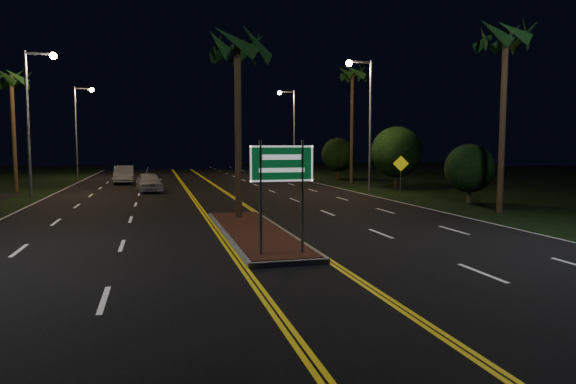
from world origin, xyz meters
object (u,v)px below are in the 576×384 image
object	(u,v)px
shrub_near	(470,168)
warning_sign	(401,169)
palm_left_far	(11,79)
palm_right_near	(506,37)
streetlight_left_mid	(34,106)
shrub_far	(338,155)
palm_right_far	(352,75)
palm_median	(237,47)
streetlight_right_far	(291,123)
streetlight_left_far	(80,121)
shrub_mid	(396,152)
highway_sign	(282,174)
car_far	(124,173)
median_island	(254,232)
streetlight_right_mid	(365,110)
car_near	(149,180)

from	to	relation	value
shrub_near	warning_sign	distance (m)	6.60
palm_left_far	shrub_near	distance (m)	30.35
palm_right_near	streetlight_left_mid	bearing A→B (deg)	148.80
warning_sign	shrub_far	bearing A→B (deg)	106.62
palm_right_far	streetlight_left_mid	bearing A→B (deg)	-165.63
streetlight_left_mid	palm_median	world-z (taller)	streetlight_left_mid
streetlight_right_far	palm_left_far	xyz separation A→B (m)	(-23.41, -14.00, 2.09)
streetlight_left_far	shrub_mid	distance (m)	31.85
palm_left_far	streetlight_left_far	bearing A→B (deg)	82.22
highway_sign	car_far	xyz separation A→B (m)	(-6.04, 31.99, -1.53)
shrub_far	shrub_near	bearing A→B (deg)	-90.78
palm_median	median_island	bearing A→B (deg)	-90.00
palm_left_far	shrub_far	distance (m)	28.30
streetlight_left_mid	streetlight_left_far	xyz separation A→B (m)	(0.00, 20.00, 0.00)
palm_median	palm_left_far	distance (m)	21.69
highway_sign	streetlight_left_far	xyz separation A→B (m)	(-10.61, 41.20, 3.25)
streetlight_left_far	warning_sign	bearing A→B (deg)	-45.28
streetlight_right_mid	shrub_far	distance (m)	14.74
streetlight_left_mid	palm_right_far	distance (m)	24.42
highway_sign	palm_right_far	size ratio (longest dim) A/B	0.31
median_island	highway_sign	xyz separation A→B (m)	(0.00, -4.20, 2.32)
streetlight_left_mid	streetlight_right_mid	world-z (taller)	same
streetlight_right_far	shrub_mid	bearing A→B (deg)	-79.34
highway_sign	shrub_near	size ratio (longest dim) A/B	0.97
palm_right_near	car_far	size ratio (longest dim) A/B	1.78
streetlight_left_far	streetlight_right_mid	bearing A→B (deg)	-46.03
streetlight_left_far	shrub_near	bearing A→B (deg)	-51.21
warning_sign	median_island	bearing A→B (deg)	-112.06
streetlight_right_mid	palm_right_near	bearing A→B (deg)	-81.06
streetlight_right_mid	warning_sign	size ratio (longest dim) A/B	3.56
car_near	palm_median	bearing A→B (deg)	-82.35
streetlight_left_far	streetlight_right_mid	size ratio (longest dim) A/B	1.00
median_island	palm_right_far	world-z (taller)	palm_right_far
streetlight_left_mid	warning_sign	world-z (taller)	streetlight_left_mid
streetlight_right_mid	shrub_far	world-z (taller)	streetlight_right_mid
palm_left_far	warning_sign	bearing A→B (deg)	-16.37
highway_sign	palm_median	xyz separation A→B (m)	(0.00, 7.70, 4.87)
streetlight_right_far	warning_sign	bearing A→B (deg)	-84.65
shrub_far	streetlight_left_mid	bearing A→B (deg)	-153.82
warning_sign	palm_left_far	bearing A→B (deg)	-175.41
car_near	warning_sign	world-z (taller)	warning_sign
car_near	car_far	distance (m)	9.24
palm_right_near	car_near	distance (m)	23.94
streetlight_right_mid	shrub_near	size ratio (longest dim) A/B	2.73
streetlight_left_mid	palm_right_far	xyz separation A→B (m)	(23.41, 6.00, 3.49)
palm_median	palm_right_near	world-z (taller)	palm_right_near
streetlight_left_far	shrub_mid	size ratio (longest dim) A/B	1.95
highway_sign	shrub_far	xyz separation A→B (m)	(13.80, 33.20, -0.07)
streetlight_left_far	shrub_far	size ratio (longest dim) A/B	2.27
streetlight_left_mid	car_far	bearing A→B (deg)	67.01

